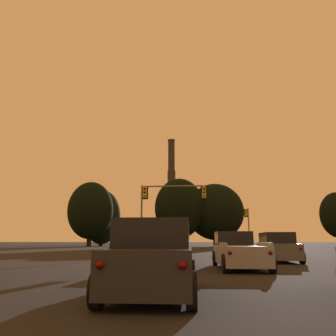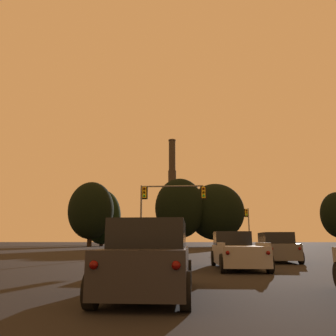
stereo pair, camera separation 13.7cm
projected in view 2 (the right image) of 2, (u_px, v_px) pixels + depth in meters
name	position (u px, v px, depth m)	size (l,w,h in m)	color
suv_left_lane_third	(151.00, 258.00, 8.51)	(2.13, 4.92, 1.86)	#232328
pickup_truck_center_lane_second	(236.00, 252.00, 16.29)	(2.34, 5.56, 1.82)	gray
hatchback_left_lane_second	(161.00, 255.00, 15.98)	(2.08, 4.18, 1.44)	#4C4F54
suv_right_lane_front	(276.00, 248.00, 21.15)	(2.20, 4.94, 1.86)	#4C4F54
traffic_light_far_right	(248.00, 222.00, 49.02)	(0.78, 0.50, 6.10)	slate
traffic_light_overhead_left	(163.00, 201.00, 30.54)	(6.32, 0.50, 6.45)	slate
smokestack	(172.00, 201.00, 172.56)	(7.95, 7.95, 55.47)	#2B2722
treeline_left_mid	(91.00, 210.00, 76.12)	(10.55, 9.50, 14.87)	black
treeline_far_right	(102.00, 217.00, 81.58)	(9.18, 8.26, 13.83)	black
treeline_center_right	(180.00, 208.00, 73.95)	(11.23, 10.10, 15.26)	black
treeline_right_mid	(216.00, 212.00, 76.08)	(13.23, 11.91, 14.43)	black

